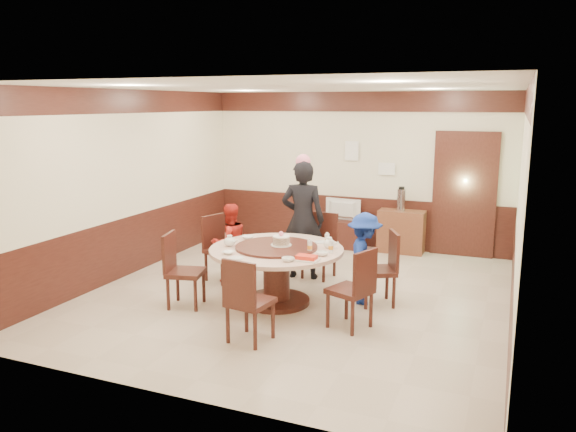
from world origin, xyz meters
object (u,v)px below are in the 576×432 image
at_px(side_cabinet, 401,231).
at_px(birthday_cake, 281,241).
at_px(banquet_table, 276,264).
at_px(shrimp_platter, 306,258).
at_px(tv_stand, 341,233).
at_px(television, 342,210).
at_px(person_red, 230,243).
at_px(person_blue, 364,258).
at_px(person_standing, 303,220).
at_px(thermos, 401,200).

bearing_deg(side_cabinet, birthday_cake, -107.05).
distance_m(banquet_table, shrimp_platter, 0.74).
height_order(birthday_cake, shrimp_platter, birthday_cake).
xyz_separation_m(tv_stand, side_cabinet, (1.09, 0.03, 0.12)).
xyz_separation_m(tv_stand, television, (-0.00, 0.00, 0.44)).
height_order(person_red, person_blue, person_blue).
xyz_separation_m(shrimp_platter, side_cabinet, (0.46, 3.61, -0.40)).
bearing_deg(person_blue, banquet_table, 96.79).
height_order(shrimp_platter, television, television).
xyz_separation_m(shrimp_platter, television, (-0.64, 3.58, -0.08)).
distance_m(birthday_cake, side_cabinet, 3.35).
bearing_deg(person_standing, thermos, -128.04).
xyz_separation_m(person_standing, shrimp_platter, (0.65, -1.59, -0.11)).
height_order(person_standing, birthday_cake, person_standing).
xyz_separation_m(person_blue, tv_stand, (-1.13, 2.73, -0.35)).
height_order(banquet_table, person_red, person_red).
height_order(banquet_table, birthday_cake, birthday_cake).
bearing_deg(person_blue, side_cabinet, -15.33).
xyz_separation_m(person_standing, side_cabinet, (1.10, 2.02, -0.51)).
xyz_separation_m(banquet_table, thermos, (1.00, 3.21, 0.41)).
bearing_deg(shrimp_platter, banquet_table, 144.47).
xyz_separation_m(person_blue, side_cabinet, (-0.04, 2.76, -0.23)).
xyz_separation_m(person_red, side_cabinet, (2.03, 2.60, -0.21)).
bearing_deg(tv_stand, birthday_cake, -87.77).
distance_m(person_standing, person_blue, 1.39).
distance_m(tv_stand, side_cabinet, 1.10).
bearing_deg(tv_stand, banquet_table, -88.68).
bearing_deg(thermos, birthday_cake, -106.64).
xyz_separation_m(banquet_table, birthday_cake, (0.05, 0.04, 0.31)).
bearing_deg(birthday_cake, side_cabinet, 72.95).
distance_m(tv_stand, television, 0.44).
xyz_separation_m(banquet_table, side_cabinet, (1.02, 3.21, -0.16)).
xyz_separation_m(person_standing, person_red, (-0.93, -0.58, -0.31)).
relative_size(person_standing, shrimp_platter, 5.93).
height_order(person_standing, person_red, person_standing).
height_order(shrimp_platter, thermos, thermos).
height_order(television, side_cabinet, television).
relative_size(person_red, television, 1.73).
relative_size(person_blue, thermos, 3.18).
bearing_deg(television, banquet_table, 97.20).
xyz_separation_m(birthday_cake, side_cabinet, (0.97, 3.17, -0.47)).
distance_m(person_red, thermos, 3.31).
bearing_deg(birthday_cake, thermos, 73.36).
bearing_deg(banquet_table, side_cabinet, 72.37).
height_order(birthday_cake, tv_stand, birthday_cake).
xyz_separation_m(person_red, tv_stand, (0.94, 2.57, -0.33)).
bearing_deg(person_blue, shrimp_platter, 133.78).
xyz_separation_m(side_cabinet, thermos, (-0.02, 0.00, 0.56)).
xyz_separation_m(banquet_table, shrimp_platter, (0.56, -0.40, 0.24)).
relative_size(person_standing, birthday_cake, 6.54).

